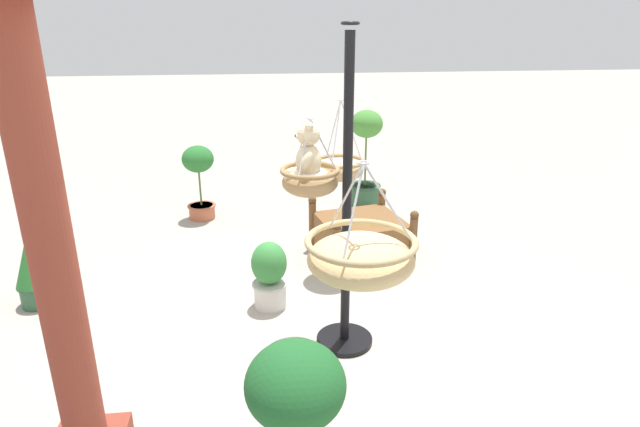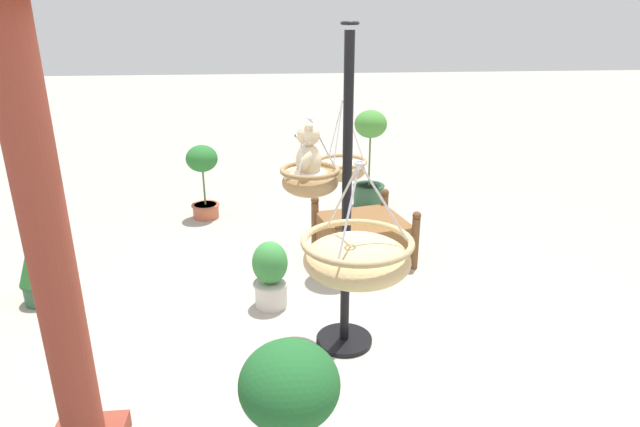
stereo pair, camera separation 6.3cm
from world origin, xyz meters
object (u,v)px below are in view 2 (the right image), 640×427
Objects in this scene: hanging_basket_with_teddy at (310,180)px; potted_plant_bushy_green at (290,421)px; greenhouse_pillar_right at (51,260)px; wooden_planter_box at (363,237)px; potted_plant_tall_leafy at (370,158)px; hanging_basket_right_low at (342,168)px; potted_plant_small_succulent at (36,268)px; potted_plant_conical_shrub at (270,274)px; teddy_bear at (307,155)px; hanging_basket_left_high at (357,257)px; display_pole_central at (346,257)px; potted_plant_flowering_red at (203,175)px.

potted_plant_bushy_green is (-1.66, 0.23, -0.71)m from hanging_basket_with_teddy.
greenhouse_pillar_right is 3.41m from wooden_planter_box.
greenhouse_pillar_right reaches higher than wooden_planter_box.
potted_plant_bushy_green is at bearing 164.91° from potted_plant_tall_leafy.
wooden_planter_box is (1.37, -0.66, -1.06)m from hanging_basket_with_teddy.
hanging_basket_right_low is 2.87m from potted_plant_small_succulent.
hanging_basket_with_teddy is at bearing -146.55° from potted_plant_conical_shrub.
teddy_bear is 0.70× the size of potted_plant_conical_shrub.
potted_plant_small_succulent is at bearing 123.50° from potted_plant_tall_leafy.
potted_plant_tall_leafy is at bearing -30.67° from greenhouse_pillar_right.
hanging_basket_with_teddy is 0.89× the size of hanging_basket_left_high.
hanging_basket_left_high is at bearing -92.74° from greenhouse_pillar_right.
display_pole_central is 1.27m from hanging_basket_right_low.
hanging_basket_right_low is 2.83m from potted_plant_bushy_green.
hanging_basket_left_high is 0.88m from potted_plant_bushy_green.
potted_plant_bushy_green reaches higher than potted_plant_conical_shrub.
teddy_bear is at bearing 160.78° from potted_plant_tall_leafy.
teddy_bear reaches higher than potted_plant_bushy_green.
wooden_planter_box is 1.71× the size of potted_plant_conical_shrub.
display_pole_central is at bearing 164.92° from wooden_planter_box.
display_pole_central is at bearing -120.96° from hanging_basket_with_teddy.
hanging_basket_right_low is 1.23× the size of potted_plant_conical_shrub.
greenhouse_pillar_right is (-1.13, 1.42, -0.04)m from hanging_basket_with_teddy.
potted_plant_tall_leafy is (2.98, -1.04, -0.82)m from teddy_bear.
potted_plant_tall_leafy reaches higher than potted_plant_bushy_green.
teddy_bear is 1.81m from greenhouse_pillar_right.
teddy_bear is at bearing 159.17° from hanging_basket_right_low.
potted_plant_conical_shrub is (-0.90, 0.98, 0.07)m from wooden_planter_box.
wooden_planter_box is (1.52, -0.41, -0.50)m from display_pole_central.
hanging_basket_left_high is 0.86× the size of hanging_basket_right_low.
display_pole_central is 2.00m from greenhouse_pillar_right.
potted_plant_small_succulent is 2.07m from potted_plant_conical_shrub.
hanging_basket_with_teddy reaches higher than potted_plant_small_succulent.
potted_plant_small_succulent reaches higher than wooden_planter_box.
potted_plant_flowering_red is at bearing -31.61° from potted_plant_small_succulent.
potted_plant_flowering_red is (2.78, 1.11, -0.75)m from hanging_basket_with_teddy.
potted_plant_flowering_red is at bearing 41.08° from hanging_basket_right_low.
potted_plant_flowering_red is 2.15m from potted_plant_tall_leafy.
potted_plant_small_succulent is (2.40, 2.13, -0.26)m from potted_plant_bushy_green.
hanging_basket_right_low is 0.72× the size of wooden_planter_box.
potted_plant_small_succulent is (-0.63, 3.03, 0.10)m from wooden_planter_box.
potted_plant_bushy_green is 1.66× the size of potted_plant_conical_shrub.
hanging_basket_right_low is at bearing -19.80° from hanging_basket_with_teddy.
display_pole_central is at bearing -118.89° from teddy_bear.
potted_plant_small_succulent is at bearing 72.46° from teddy_bear.
hanging_basket_with_teddy is 0.22× the size of greenhouse_pillar_right.
potted_plant_conical_shrub is (1.61, -1.10, -0.95)m from greenhouse_pillar_right.
potted_plant_tall_leafy is (4.19, -0.87, -0.57)m from hanging_basket_left_high.
hanging_basket_with_teddy is at bearing -107.39° from potted_plant_small_succulent.
wooden_planter_box is at bearing -128.32° from potted_plant_flowering_red.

